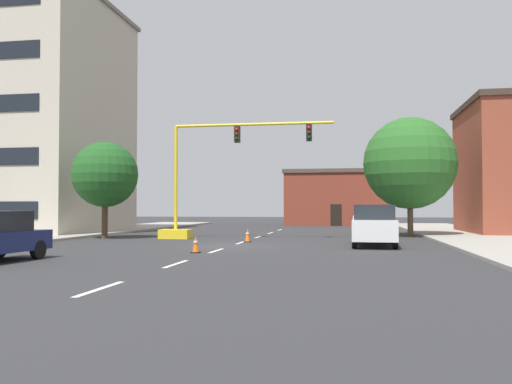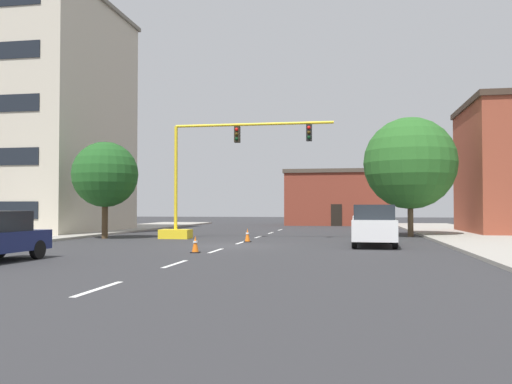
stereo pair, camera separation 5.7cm
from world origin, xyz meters
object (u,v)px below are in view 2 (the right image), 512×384
at_px(traffic_signal_gantry, 198,200).
at_px(traffic_cone_roadside_a, 247,235).
at_px(tree_right_mid, 410,163).
at_px(tree_left_near, 105,175).
at_px(pickup_truck_white, 374,226).
at_px(traffic_cone_roadside_b, 195,244).

height_order(traffic_signal_gantry, traffic_cone_roadside_a, traffic_signal_gantry).
relative_size(tree_right_mid, tree_left_near, 1.31).
bearing_deg(tree_left_near, pickup_truck_white, -13.23).
xyz_separation_m(tree_left_near, pickup_truck_white, (15.63, -3.68, -2.86)).
height_order(traffic_signal_gantry, pickup_truck_white, traffic_signal_gantry).
bearing_deg(traffic_signal_gantry, traffic_cone_roadside_a, -35.64).
xyz_separation_m(tree_right_mid, tree_left_near, (-18.33, -5.26, -0.86)).
distance_m(tree_right_mid, traffic_cone_roadside_b, 17.97).
xyz_separation_m(pickup_truck_white, traffic_cone_roadside_b, (-7.40, -5.27, -0.63)).
relative_size(traffic_signal_gantry, tree_left_near, 1.77).
distance_m(traffic_signal_gantry, tree_left_near, 5.84).
bearing_deg(pickup_truck_white, traffic_signal_gantry, 156.52).
relative_size(pickup_truck_white, traffic_cone_roadside_b, 7.77).
bearing_deg(traffic_cone_roadside_b, tree_left_near, 132.60).
height_order(traffic_signal_gantry, tree_right_mid, tree_right_mid).
bearing_deg(traffic_cone_roadside_a, tree_right_mid, 37.29).
bearing_deg(tree_left_near, traffic_signal_gantry, 6.96).
distance_m(pickup_truck_white, traffic_cone_roadside_a, 6.86).
bearing_deg(tree_right_mid, pickup_truck_white, -106.81).
distance_m(traffic_signal_gantry, traffic_cone_roadside_b, 10.18).
relative_size(pickup_truck_white, traffic_cone_roadside_a, 7.43).
relative_size(tree_left_near, traffic_cone_roadside_b, 8.28).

